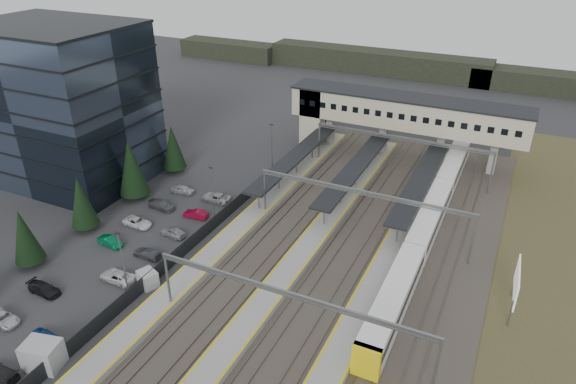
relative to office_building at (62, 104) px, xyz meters
The scene contains 15 objects.
ground 39.86m from the office_building, 18.43° to the right, with size 220.00×220.00×0.00m, color #2B2B2D.
office_building is the anchor object (origin of this frame).
conifer_row 22.40m from the office_building, 48.57° to the right, with size 4.42×49.82×9.50m.
car_park 29.57m from the office_building, 33.88° to the right, with size 10.57×44.37×1.29m.
lampposts 31.00m from the office_building, 21.00° to the right, with size 0.50×53.25×8.07m.
fence 32.32m from the office_building, 13.35° to the right, with size 0.08×90.00×2.00m.
relay_cabin_near 43.88m from the office_building, 48.41° to the right, with size 3.81×3.14×2.78m.
relay_cabin_far 36.14m from the office_building, 31.56° to the right, with size 2.65×2.45×1.95m.
rail_corridor 47.39m from the office_building, ahead, with size 34.00×90.00×0.92m.
canopies 46.29m from the office_building, 19.23° to the left, with size 23.10×30.00×3.28m.
footbridge 53.18m from the office_building, 34.47° to the left, with size 40.40×6.40×11.20m.
gantries 49.23m from the office_building, 10.62° to the right, with size 28.40×62.28×7.17m.
train 57.42m from the office_building, ahead, with size 2.71×56.51×3.41m.
billboard 68.02m from the office_building, ahead, with size 0.42×6.29×5.40m.
treeline_far 100.53m from the office_building, 53.31° to the left, with size 170.00×19.00×7.00m.
Camera 1 is at (28.07, -41.69, 37.48)m, focal length 32.00 mm.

